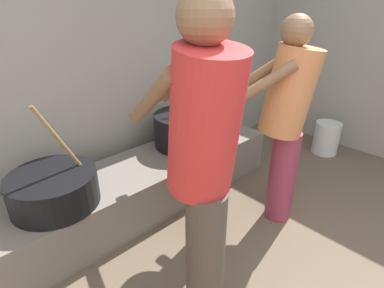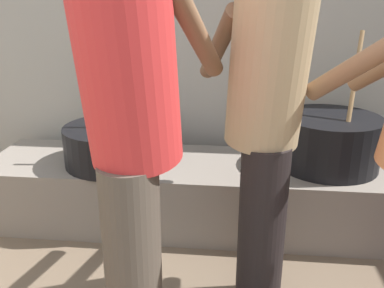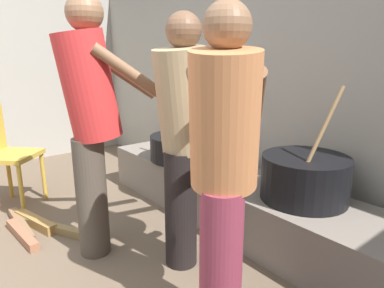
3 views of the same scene
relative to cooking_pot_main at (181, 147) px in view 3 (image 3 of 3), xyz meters
The scene contains 9 objects.
block_enclosure_rear 0.90m from the cooking_pot_main, 51.19° to the left, with size 5.68×0.20×2.06m, color #9E998E.
hearth_ledge 0.68m from the cooking_pot_main, ahead, with size 2.71×0.60×0.38m, color slate.
cooking_pot_main is the anchor object (origin of this frame).
cooking_pot_secondary 1.22m from the cooking_pot_main, ahead, with size 0.56×0.56×0.74m.
cook_in_red_shirt 1.13m from the cooking_pot_main, 69.45° to the right, with size 0.47×0.73×1.65m.
cook_in_tan_shirt 1.07m from the cooking_pot_main, 36.16° to the right, with size 0.50×0.71×1.54m.
cook_in_orange_shirt 1.62m from the cooking_pot_main, 30.28° to the right, with size 0.66×0.69×1.52m.
chair_yellow 1.52m from the cooking_pot_main, 123.28° to the right, with size 0.57×0.57×0.88m.
firewood_pile 1.35m from the cooking_pot_main, 99.72° to the right, with size 0.82×0.45×0.08m.
Camera 3 is at (1.94, 0.20, 1.30)m, focal length 32.22 mm.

